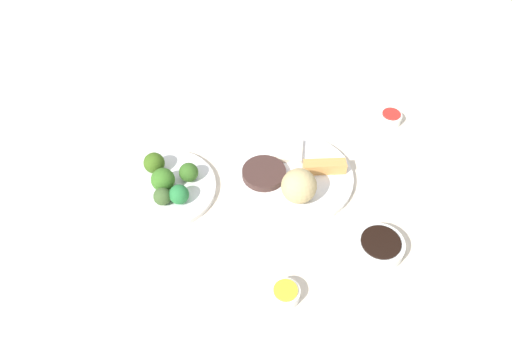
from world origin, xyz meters
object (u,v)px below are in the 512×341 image
at_px(main_plate, 294,176).
at_px(broccoli_plate, 165,188).
at_px(sauce_ramekin_sweet_and_sour, 390,118).
at_px(sauce_ramekin_hot_mustard, 285,294).
at_px(soy_sauce_bowl, 379,247).

distance_m(main_plate, broccoli_plate, 0.30).
height_order(main_plate, sauce_ramekin_sweet_and_sour, sauce_ramekin_sweet_and_sour).
distance_m(sauce_ramekin_sweet_and_sour, sauce_ramekin_hot_mustard, 0.59).
xyz_separation_m(soy_sauce_bowl, sauce_ramekin_hot_mustard, (0.10, -0.20, -0.00)).
relative_size(broccoli_plate, soy_sauce_bowl, 2.34).
distance_m(main_plate, soy_sauce_bowl, 0.26).
bearing_deg(sauce_ramekin_hot_mustard, main_plate, 171.23).
bearing_deg(sauce_ramekin_hot_mustard, sauce_ramekin_sweet_and_sour, 147.04).
relative_size(main_plate, soy_sauce_bowl, 2.73).
relative_size(sauce_ramekin_sweet_and_sour, sauce_ramekin_hot_mustard, 1.00).
bearing_deg(soy_sauce_bowl, sauce_ramekin_sweet_and_sour, 163.76).
bearing_deg(main_plate, broccoli_plate, -85.73).
relative_size(soy_sauce_bowl, sauce_ramekin_sweet_and_sour, 1.76).
distance_m(broccoli_plate, soy_sauce_bowl, 0.50).
bearing_deg(sauce_ramekin_hot_mustard, soy_sauce_bowl, 115.09).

